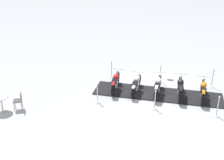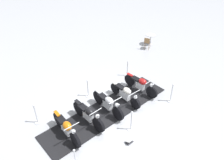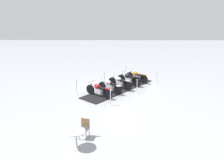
# 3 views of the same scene
# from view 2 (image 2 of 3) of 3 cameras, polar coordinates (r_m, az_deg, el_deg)

# --- Properties ---
(ground_plane) EXTENTS (80.00, 80.00, 0.00)m
(ground_plane) POSITION_cam_2_polar(r_m,az_deg,el_deg) (10.97, -1.10, -7.97)
(ground_plane) COLOR #A8AAB2
(display_platform) EXTENTS (5.62, 6.30, 0.05)m
(display_platform) POSITION_cam_2_polar(r_m,az_deg,el_deg) (10.96, -1.10, -7.88)
(display_platform) COLOR black
(display_platform) RESTS_ON ground_plane
(motorcycle_copper) EXTENTS (1.67, 1.54, 1.01)m
(motorcycle_copper) POSITION_cam_2_polar(r_m,az_deg,el_deg) (9.70, -11.63, -11.93)
(motorcycle_copper) COLOR black
(motorcycle_copper) RESTS_ON display_platform
(motorcycle_black) EXTENTS (1.77, 1.41, 1.04)m
(motorcycle_black) POSITION_cam_2_polar(r_m,az_deg,el_deg) (10.09, -6.06, -8.81)
(motorcycle_black) COLOR black
(motorcycle_black) RESTS_ON display_platform
(motorcycle_chrome) EXTENTS (1.73, 1.57, 1.03)m
(motorcycle_chrome) POSITION_cam_2_polar(r_m,az_deg,el_deg) (10.61, -1.04, -6.00)
(motorcycle_chrome) COLOR black
(motorcycle_chrome) RESTS_ON display_platform
(motorcycle_cream) EXTENTS (1.67, 1.53, 0.89)m
(motorcycle_cream) POSITION_cam_2_polar(r_m,az_deg,el_deg) (11.23, 3.45, -3.54)
(motorcycle_cream) COLOR black
(motorcycle_cream) RESTS_ON display_platform
(motorcycle_maroon) EXTENTS (1.82, 1.40, 0.98)m
(motorcycle_maroon) POSITION_cam_2_polar(r_m,az_deg,el_deg) (11.90, 7.42, -1.09)
(motorcycle_maroon) COLOR black
(motorcycle_maroon) RESTS_ON display_platform
(stanchion_left_front) EXTENTS (0.29, 0.29, 1.07)m
(stanchion_left_front) POSITION_cam_2_polar(r_m,az_deg,el_deg) (10.73, -18.81, -8.84)
(stanchion_left_front) COLOR silver
(stanchion_left_front) RESTS_ON ground_plane
(stanchion_right_mid) EXTENTS (0.31, 0.31, 1.09)m
(stanchion_right_mid) POSITION_cam_2_polar(r_m,az_deg,el_deg) (9.92, 4.93, -11.07)
(stanchion_right_mid) COLOR silver
(stanchion_right_mid) RESTS_ON ground_plane
(stanchion_left_mid) EXTENTS (0.33, 0.33, 1.04)m
(stanchion_left_mid) POSITION_cam_2_polar(r_m,az_deg,el_deg) (11.71, -6.16, -2.79)
(stanchion_left_mid) COLOR silver
(stanchion_left_mid) RESTS_ON ground_plane
(stanchion_left_rear) EXTENTS (0.35, 0.35, 1.02)m
(stanchion_left_rear) POSITION_cam_2_polar(r_m,az_deg,el_deg) (13.26, 3.93, 2.24)
(stanchion_left_rear) COLOR silver
(stanchion_left_rear) RESTS_ON ground_plane
(stanchion_right_rear) EXTENTS (0.30, 0.30, 1.08)m
(stanchion_right_rear) POSITION_cam_2_polar(r_m,az_deg,el_deg) (11.68, 14.92, -3.85)
(stanchion_right_rear) COLOR silver
(stanchion_right_rear) RESTS_ON ground_plane
(info_placard) EXTENTS (0.39, 0.39, 0.23)m
(info_placard) POSITION_cam_2_polar(r_m,az_deg,el_deg) (9.65, 4.47, -15.39)
(info_placard) COLOR #333338
(info_placard) RESTS_ON ground_plane
(cafe_table) EXTENTS (0.76, 0.76, 0.78)m
(cafe_table) POSITION_cam_2_polar(r_m,az_deg,el_deg) (17.03, 9.86, 10.77)
(cafe_table) COLOR #B7B7BC
(cafe_table) RESTS_ON ground_plane
(cafe_chair_near_table) EXTENTS (0.49, 0.49, 0.89)m
(cafe_chair_near_table) POSITION_cam_2_polar(r_m,az_deg,el_deg) (16.34, 9.02, 9.53)
(cafe_chair_near_table) COLOR olive
(cafe_chair_near_table) RESTS_ON ground_plane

